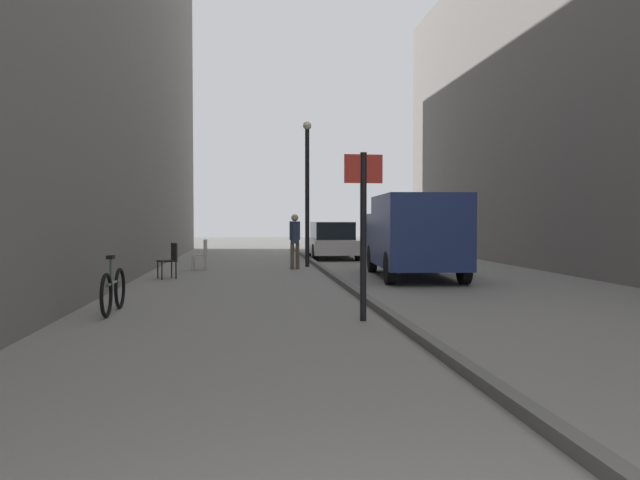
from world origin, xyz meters
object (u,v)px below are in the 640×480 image
Objects in this scene: parked_car at (332,240)px; pedestrian_main_foreground at (295,237)px; street_sign_post at (363,221)px; bicycle_leaning at (113,290)px; lamp_post at (307,184)px; cafe_chair_by_doorway at (170,258)px; cafe_chair_near_window at (202,252)px; delivery_van at (414,233)px.

pedestrian_main_foreground is at bearing -109.16° from parked_car.
street_sign_post is 4.37m from bicycle_leaning.
parked_car is 15.16m from bicycle_leaning.
lamp_post is at bearing -107.57° from parked_car.
pedestrian_main_foreground reaches higher than parked_car.
parked_car is at bearing -57.86° from cafe_chair_by_doorway.
bicycle_leaning is at bearing -111.27° from parked_car.
pedestrian_main_foreground is 4.44m from cafe_chair_by_doorway.
delivery_van is at bearing -113.41° from cafe_chair_near_window.
cafe_chair_near_window is at bearing 84.81° from bicycle_leaning.
delivery_van is 5.11m from lamp_post.
bicycle_leaning is (-3.66, -8.80, -0.61)m from pedestrian_main_foreground.
cafe_chair_by_doorway is (-6.45, 0.48, -0.64)m from delivery_van.
lamp_post is (0.11, 11.04, 1.18)m from street_sign_post.
parked_car is 15.46m from street_sign_post.
pedestrian_main_foreground is 0.33× the size of delivery_van.
bicycle_leaning reaches higher than cafe_chair_by_doorway.
parked_car is at bearing 56.98° from pedestrian_main_foreground.
delivery_van is 2.91× the size of bicycle_leaning.
lamp_post reaches higher than street_sign_post.
delivery_van is 1.08× the size of lamp_post.
bicycle_leaning is 8.85m from cafe_chair_near_window.
lamp_post is at bearing -71.18° from cafe_chair_by_doorway.
parked_car reaches higher than cafe_chair_by_doorway.
pedestrian_main_foreground is 2.05m from lamp_post.
bicycle_leaning is (-4.02, 1.25, -1.16)m from street_sign_post.
lamp_post is at bearing 124.68° from delivery_van.
parked_car is 4.47× the size of cafe_chair_near_window.
parked_car is at bearing -99.42° from street_sign_post.
delivery_van is at bearing -60.96° from pedestrian_main_foreground.
delivery_van reaches higher than parked_car.
bicycle_leaning is at bearing -135.83° from delivery_van.
lamp_post reaches higher than delivery_van.
street_sign_post is at bearing -95.48° from parked_car.
street_sign_post reaches higher than cafe_chair_near_window.
street_sign_post is 2.77× the size of cafe_chair_near_window.
pedestrian_main_foreground is at bearing 67.36° from bicycle_leaning.
cafe_chair_near_window is (-5.84, 3.21, -0.64)m from delivery_van.
cafe_chair_near_window and cafe_chair_by_doorway have the same top height.
cafe_chair_near_window is at bearing -76.07° from street_sign_post.
cafe_chair_by_doorway is (-3.85, 7.33, -1.00)m from street_sign_post.
delivery_van is at bearing -118.52° from cafe_chair_by_doorway.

